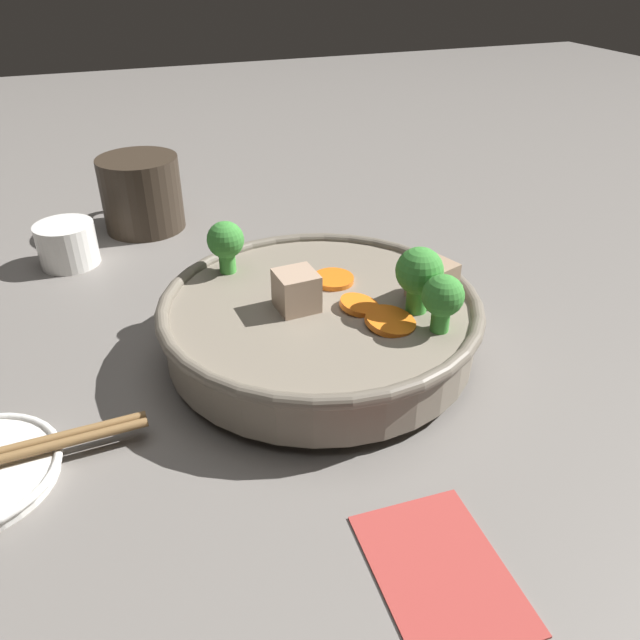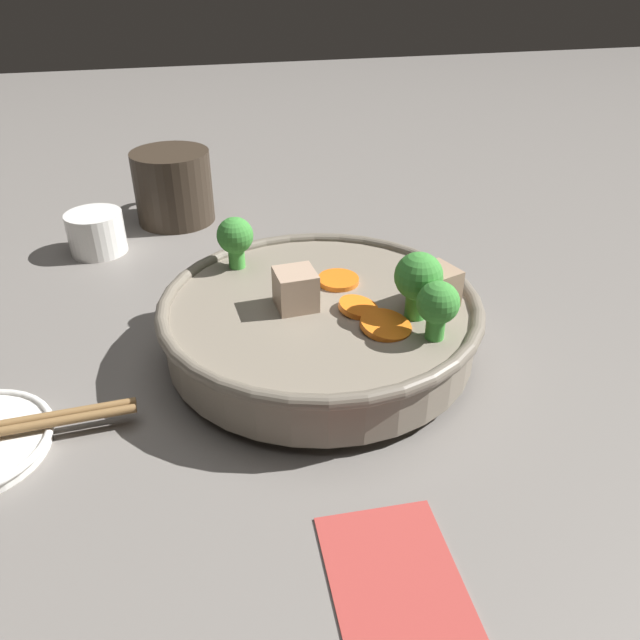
{
  "view_description": "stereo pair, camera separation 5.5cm",
  "coord_description": "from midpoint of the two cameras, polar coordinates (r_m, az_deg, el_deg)",
  "views": [
    {
      "loc": [
        -0.43,
        0.16,
        0.32
      ],
      "look_at": [
        0.0,
        0.0,
        0.04
      ],
      "focal_mm": 35.0,
      "sensor_mm": 36.0,
      "label": 1
    },
    {
      "loc": [
        -0.45,
        0.11,
        0.32
      ],
      "look_at": [
        0.0,
        0.0,
        0.04
      ],
      "focal_mm": 35.0,
      "sensor_mm": 36.0,
      "label": 2
    }
  ],
  "objects": [
    {
      "name": "stirfry_bowl",
      "position": [
        0.54,
        3.03,
        0.13
      ],
      "size": [
        0.28,
        0.28,
        0.11
      ],
      "color": "slate",
      "rests_on": "ground_plane"
    },
    {
      "name": "dark_mug",
      "position": [
        0.84,
        -11.44,
        11.85
      ],
      "size": [
        0.12,
        0.1,
        0.09
      ],
      "color": "#33281E",
      "rests_on": "ground_plane"
    },
    {
      "name": "ground_plane",
      "position": [
        0.56,
        2.77,
        -3.15
      ],
      "size": [
        3.0,
        3.0,
        0.0
      ],
      "primitive_type": "plane",
      "color": "slate"
    },
    {
      "name": "tea_cup",
      "position": [
        0.78,
        -17.9,
        7.6
      ],
      "size": [
        0.07,
        0.07,
        0.05
      ],
      "color": "white",
      "rests_on": "ground_plane"
    },
    {
      "name": "napkin",
      "position": [
        0.4,
        11.18,
        -22.58
      ],
      "size": [
        0.11,
        0.08,
        0.0
      ],
      "color": "#A33833",
      "rests_on": "ground_plane"
    }
  ]
}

